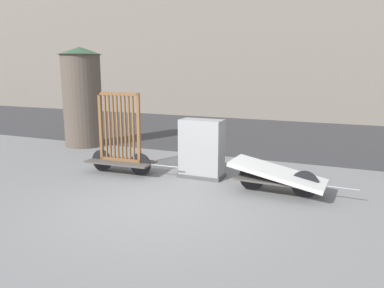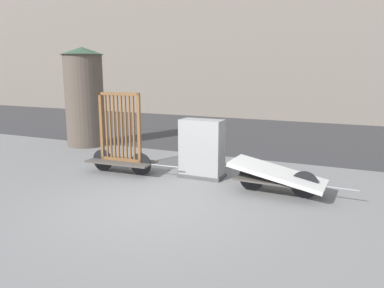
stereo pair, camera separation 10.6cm
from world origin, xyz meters
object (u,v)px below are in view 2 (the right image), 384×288
bike_cart_with_bedframe (121,147)px  utility_cabinet (202,150)px  advertising_column (84,96)px  bike_cart_with_mattress (278,176)px

bike_cart_with_bedframe → utility_cabinet: bearing=11.8°
utility_cabinet → advertising_column: bearing=159.2°
bike_cart_with_bedframe → utility_cabinet: size_ratio=1.74×
advertising_column → bike_cart_with_mattress: bearing=-19.2°
bike_cart_with_mattress → utility_cabinet: utility_cabinet is taller
utility_cabinet → advertising_column: (-5.00, 1.89, 0.99)m
bike_cart_with_bedframe → advertising_column: (-3.09, 2.40, 0.98)m
bike_cart_with_bedframe → bike_cart_with_mattress: bearing=-2.9°
bike_cart_with_bedframe → bike_cart_with_mattress: 3.80m
utility_cabinet → bike_cart_with_bedframe: bearing=-165.2°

